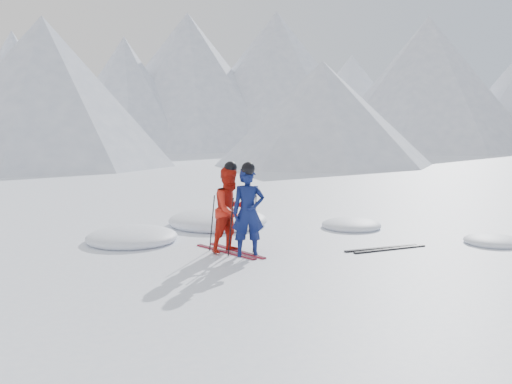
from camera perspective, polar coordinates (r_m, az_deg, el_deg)
name	(u,v)px	position (r m, az deg, el deg)	size (l,w,h in m)	color
ground	(339,240)	(11.98, 8.75, -5.05)	(160.00, 160.00, 0.00)	white
mountain_range	(160,74)	(46.85, -10.06, 12.16)	(106.15, 62.94, 15.53)	#B2BCD1
skier_blue	(248,212)	(10.30, -0.82, -2.14)	(0.62, 0.41, 1.70)	#0D184E
skier_red	(231,210)	(10.64, -2.68, -1.88)	(0.82, 0.64, 1.69)	red
pole_blue_left	(231,227)	(10.37, -2.67, -3.68)	(0.02, 0.02, 1.13)	black
pole_blue_right	(255,224)	(10.68, -0.15, -3.35)	(0.02, 0.02, 1.13)	black
pole_red_left	(212,223)	(10.81, -4.65, -3.27)	(0.02, 0.02, 1.13)	black
pole_red_right	(242,221)	(10.94, -1.52, -3.12)	(0.02, 0.02, 1.13)	black
ski_worn_left	(225,252)	(10.76, -3.25, -6.29)	(0.09, 1.70, 0.03)	black
ski_worn_right	(237,250)	(10.85, -2.06, -6.17)	(0.09, 1.70, 0.03)	black
ski_loose_a	(382,248)	(11.34, 13.08, -5.77)	(0.09, 1.70, 0.03)	black
ski_loose_b	(390,249)	(11.29, 13.95, -5.85)	(0.09, 1.70, 0.03)	black
snow_lumps	(226,230)	(12.95, -3.15, -4.06)	(8.44, 6.31, 0.55)	white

